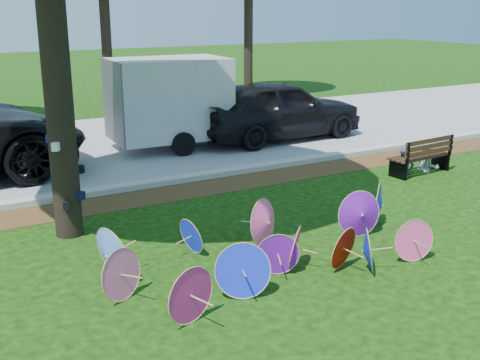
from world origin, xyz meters
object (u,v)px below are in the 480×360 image
object	(u,v)px
cargo_trailer	(169,98)
person_left	(406,148)
dark_pickup	(277,109)
person_right	(429,145)
parasol_pile	(276,243)
park_bench	(419,155)

from	to	relation	value
cargo_trailer	person_left	world-z (taller)	cargo_trailer
dark_pickup	person_right	world-z (taller)	dark_pickup
cargo_trailer	person_left	size ratio (longest dim) A/B	2.41
parasol_pile	park_bench	size ratio (longest dim) A/B	3.40
cargo_trailer	person_right	world-z (taller)	cargo_trailer
dark_pickup	person_left	distance (m)	4.51
park_bench	person_left	size ratio (longest dim) A/B	1.32
dark_pickup	park_bench	distance (m)	4.63
park_bench	person_right	world-z (taller)	person_right
dark_pickup	cargo_trailer	world-z (taller)	cargo_trailer
parasol_pile	park_bench	world-z (taller)	park_bench
cargo_trailer	park_bench	bearing A→B (deg)	-49.01
person_left	person_right	world-z (taller)	person_left
park_bench	dark_pickup	bearing A→B (deg)	95.89
dark_pickup	parasol_pile	bearing A→B (deg)	144.70
person_right	dark_pickup	bearing A→B (deg)	122.69
park_bench	person_left	xyz separation A→B (m)	(-0.35, 0.05, 0.19)
cargo_trailer	parasol_pile	bearing A→B (deg)	-98.82
dark_pickup	person_left	bearing A→B (deg)	-176.17
parasol_pile	park_bench	xyz separation A→B (m)	(5.49, 2.62, 0.06)
parasol_pile	dark_pickup	bearing A→B (deg)	56.82
dark_pickup	person_left	size ratio (longest dim) A/B	4.10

